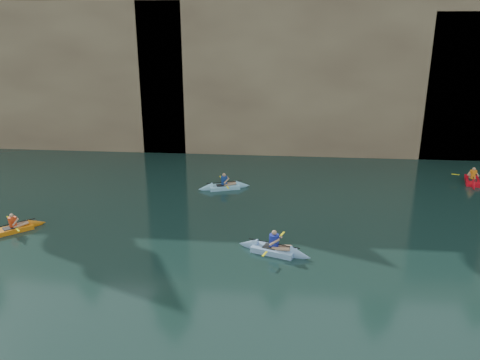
{
  "coord_description": "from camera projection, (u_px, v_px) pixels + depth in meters",
  "views": [
    {
      "loc": [
        -0.12,
        -10.03,
        8.65
      ],
      "look_at": [
        -1.74,
        6.88,
        3.0
      ],
      "focal_mm": 35.0,
      "sensor_mm": 36.0,
      "label": 1
    }
  ],
  "objects": [
    {
      "name": "kayaker_ltblue_mid",
      "position": [
        224.0,
        186.0,
        25.9
      ],
      "size": [
        2.99,
        2.12,
        1.11
      ],
      "rotation": [
        0.0,
        0.0,
        0.34
      ],
      "color": "#8ECFEE",
      "rests_on": "ground"
    },
    {
      "name": "cliff_slab_west",
      "position": [
        9.0,
        74.0,
        33.68
      ],
      "size": [
        26.0,
        2.4,
        10.56
      ],
      "primitive_type": "cube",
      "color": "#99815D",
      "rests_on": "ground"
    },
    {
      "name": "sea_cave_west",
      "position": [
        37.0,
        121.0,
        33.93
      ],
      "size": [
        4.5,
        1.0,
        4.0
      ],
      "primitive_type": "cube",
      "color": "black",
      "rests_on": "ground"
    },
    {
      "name": "kayaker_ltblue_near",
      "position": [
        274.0,
        249.0,
        18.62
      ],
      "size": [
        3.13,
        2.28,
        1.21
      ],
      "rotation": [
        0.0,
        0.0,
        -0.34
      ],
      "color": "#83ACDC",
      "rests_on": "ground"
    },
    {
      "name": "kayaker_red_far",
      "position": [
        472.0,
        180.0,
        26.92
      ],
      "size": [
        2.2,
        3.16,
        1.14
      ],
      "rotation": [
        0.0,
        0.0,
        1.3
      ],
      "color": "red",
      "rests_on": "ground"
    },
    {
      "name": "cliff_slab_center",
      "position": [
        317.0,
        71.0,
        31.56
      ],
      "size": [
        24.0,
        2.4,
        11.4
      ],
      "primitive_type": "cube",
      "color": "#99815D",
      "rests_on": "ground"
    },
    {
      "name": "cliff",
      "position": [
        288.0,
        58.0,
        38.63
      ],
      "size": [
        70.0,
        16.0,
        12.0
      ],
      "primitive_type": "cube",
      "color": "tan",
      "rests_on": "ground"
    },
    {
      "name": "sea_cave_center",
      "position": [
        229.0,
        131.0,
        32.78
      ],
      "size": [
        3.5,
        1.0,
        3.2
      ],
      "primitive_type": "cube",
      "color": "black",
      "rests_on": "ground"
    },
    {
      "name": "kayaker_orange",
      "position": [
        14.0,
        229.0,
        20.56
      ],
      "size": [
        2.43,
        2.34,
        1.04
      ],
      "rotation": [
        0.0,
        0.0,
        0.76
      ],
      "color": "orange",
      "rests_on": "ground"
    },
    {
      "name": "sea_cave_east",
      "position": [
        436.0,
        125.0,
        31.31
      ],
      "size": [
        5.0,
        1.0,
        4.5
      ],
      "primitive_type": "cube",
      "color": "black",
      "rests_on": "ground"
    }
  ]
}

